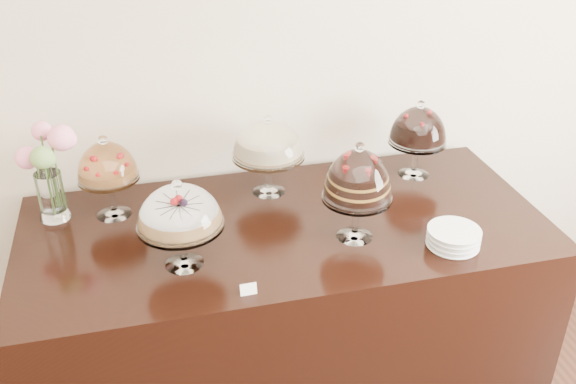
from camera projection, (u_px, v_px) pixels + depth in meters
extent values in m
cube|color=beige|center=(329.00, 41.00, 2.94)|extent=(5.00, 0.04, 3.00)
cube|color=black|center=(285.00, 307.00, 2.92)|extent=(2.20, 1.00, 0.90)
cone|color=white|center=(184.00, 261.00, 2.45)|extent=(0.15, 0.15, 0.02)
cylinder|color=white|center=(182.00, 242.00, 2.40)|extent=(0.03, 0.03, 0.15)
cylinder|color=white|center=(181.00, 225.00, 2.37)|extent=(0.32, 0.32, 0.01)
cylinder|color=tan|center=(180.00, 217.00, 2.35)|extent=(0.28, 0.28, 0.05)
sphere|color=#B60E13|center=(198.00, 203.00, 2.36)|extent=(0.02, 0.02, 0.02)
sphere|color=#B60E13|center=(163.00, 203.00, 2.36)|extent=(0.02, 0.02, 0.02)
sphere|color=#B60E13|center=(176.00, 219.00, 2.26)|extent=(0.02, 0.02, 0.02)
sphere|color=white|center=(177.00, 185.00, 2.28)|extent=(0.04, 0.04, 0.04)
cone|color=white|center=(355.00, 234.00, 2.61)|extent=(0.15, 0.15, 0.02)
cylinder|color=white|center=(356.00, 215.00, 2.57)|extent=(0.03, 0.03, 0.15)
cylinder|color=white|center=(357.00, 197.00, 2.53)|extent=(0.28, 0.28, 0.01)
cylinder|color=black|center=(358.00, 184.00, 2.50)|extent=(0.20, 0.20, 0.11)
sphere|color=#B60E13|center=(370.00, 166.00, 2.49)|extent=(0.02, 0.02, 0.02)
sphere|color=#B60E13|center=(350.00, 164.00, 2.50)|extent=(0.02, 0.02, 0.02)
sphere|color=#B60E13|center=(347.00, 172.00, 2.44)|extent=(0.02, 0.02, 0.02)
sphere|color=#B60E13|center=(367.00, 175.00, 2.42)|extent=(0.02, 0.02, 0.02)
sphere|color=white|center=(360.00, 147.00, 2.42)|extent=(0.04, 0.04, 0.04)
cone|color=white|center=(269.00, 189.00, 2.93)|extent=(0.15, 0.15, 0.02)
cylinder|color=white|center=(269.00, 172.00, 2.89)|extent=(0.03, 0.03, 0.15)
cylinder|color=white|center=(268.00, 155.00, 2.85)|extent=(0.33, 0.33, 0.01)
cylinder|color=#FFF0C5|center=(268.00, 146.00, 2.83)|extent=(0.27, 0.27, 0.07)
sphere|color=white|center=(268.00, 119.00, 2.76)|extent=(0.04, 0.04, 0.04)
cone|color=white|center=(414.00, 172.00, 3.08)|extent=(0.15, 0.15, 0.02)
cylinder|color=white|center=(415.00, 156.00, 3.04)|extent=(0.03, 0.03, 0.14)
cylinder|color=white|center=(417.00, 141.00, 3.00)|extent=(0.27, 0.27, 0.01)
cylinder|color=black|center=(418.00, 131.00, 2.98)|extent=(0.22, 0.22, 0.09)
sphere|color=#B60E13|center=(429.00, 118.00, 2.98)|extent=(0.02, 0.02, 0.02)
sphere|color=#B60E13|center=(407.00, 118.00, 2.98)|extent=(0.02, 0.02, 0.02)
sphere|color=#B60E13|center=(422.00, 126.00, 2.90)|extent=(0.02, 0.02, 0.02)
sphere|color=white|center=(421.00, 105.00, 2.91)|extent=(0.04, 0.04, 0.04)
cone|color=white|center=(114.00, 211.00, 2.76)|extent=(0.15, 0.15, 0.02)
cylinder|color=white|center=(111.00, 194.00, 2.72)|extent=(0.03, 0.03, 0.15)
cylinder|color=white|center=(109.00, 177.00, 2.68)|extent=(0.26, 0.26, 0.01)
cylinder|color=#B57035|center=(108.00, 172.00, 2.67)|extent=(0.22, 0.22, 0.04)
sphere|color=#B60E13|center=(121.00, 163.00, 2.68)|extent=(0.02, 0.02, 0.02)
sphere|color=#B60E13|center=(110.00, 160.00, 2.71)|extent=(0.02, 0.02, 0.02)
sphere|color=#B60E13|center=(96.00, 163.00, 2.68)|extent=(0.02, 0.02, 0.02)
sphere|color=#B60E13|center=(93.00, 170.00, 2.63)|extent=(0.02, 0.02, 0.02)
sphere|color=#B60E13|center=(104.00, 173.00, 2.60)|extent=(0.02, 0.02, 0.02)
sphere|color=#B60E13|center=(118.00, 170.00, 2.63)|extent=(0.02, 0.02, 0.02)
sphere|color=white|center=(103.00, 140.00, 2.59)|extent=(0.04, 0.04, 0.04)
cylinder|color=white|center=(52.00, 196.00, 2.69)|extent=(0.11, 0.11, 0.21)
cylinder|color=#476B2D|center=(58.00, 175.00, 2.65)|extent=(0.01, 0.01, 0.33)
sphere|color=pink|center=(61.00, 138.00, 2.57)|extent=(0.11, 0.11, 0.11)
cylinder|color=#476B2D|center=(48.00, 171.00, 2.69)|extent=(0.01, 0.01, 0.32)
sphere|color=pink|center=(42.00, 131.00, 2.65)|extent=(0.08, 0.08, 0.08)
cylinder|color=#476B2D|center=(41.00, 184.00, 2.66)|extent=(0.01, 0.01, 0.25)
sphere|color=pink|center=(27.00, 158.00, 2.60)|extent=(0.10, 0.10, 0.10)
cylinder|color=#476B2D|center=(49.00, 184.00, 2.63)|extent=(0.01, 0.01, 0.27)
sphere|color=#668E44|center=(42.00, 158.00, 2.54)|extent=(0.10, 0.10, 0.10)
cylinder|color=silver|center=(452.00, 245.00, 2.56)|extent=(0.20, 0.20, 0.01)
cylinder|color=silver|center=(453.00, 242.00, 2.55)|extent=(0.19, 0.19, 0.01)
cylinder|color=silver|center=(453.00, 240.00, 2.55)|extent=(0.20, 0.20, 0.01)
cylinder|color=silver|center=(453.00, 238.00, 2.54)|extent=(0.19, 0.19, 0.01)
cylinder|color=silver|center=(454.00, 235.00, 2.54)|extent=(0.20, 0.20, 0.01)
cylinder|color=silver|center=(454.00, 233.00, 2.53)|extent=(0.19, 0.19, 0.01)
cylinder|color=silver|center=(455.00, 231.00, 2.52)|extent=(0.20, 0.20, 0.01)
cube|color=white|center=(248.00, 289.00, 2.28)|extent=(0.06, 0.02, 0.04)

